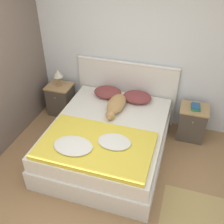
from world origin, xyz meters
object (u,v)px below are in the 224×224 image
object	(u,v)px
dog	(116,105)
table_lamp	(58,74)
nightstand_right	(192,122)
nightstand_left	(61,99)
pillow_right	(137,97)
book_stack	(196,107)
pillow_left	(108,92)
bed	(108,140)

from	to	relation	value
dog	table_lamp	world-z (taller)	table_lamp
nightstand_right	dog	bearing A→B (deg)	-162.94
nightstand_left	table_lamp	bearing A→B (deg)	90.00
nightstand_left	pillow_right	size ratio (longest dim) A/B	1.22
pillow_right	table_lamp	bearing A→B (deg)	178.81
nightstand_left	book_stack	world-z (taller)	book_stack
dog	pillow_left	bearing A→B (deg)	125.90
dog	nightstand_right	bearing A→B (deg)	17.06
pillow_left	book_stack	world-z (taller)	pillow_left
bed	pillow_right	xyz separation A→B (m)	(0.26, 0.79, 0.36)
bed	nightstand_right	xyz separation A→B (m)	(1.22, 0.82, 0.02)
pillow_right	table_lamp	world-z (taller)	table_lamp
nightstand_left	pillow_left	size ratio (longest dim) A/B	1.22
nightstand_left	pillow_left	world-z (taller)	pillow_left
bed	nightstand_left	world-z (taller)	nightstand_left
bed	book_stack	size ratio (longest dim) A/B	9.51
nightstand_left	nightstand_right	xyz separation A→B (m)	(2.44, 0.00, 0.00)
pillow_right	book_stack	xyz separation A→B (m)	(0.96, 0.01, -0.02)
pillow_left	table_lamp	distance (m)	0.97
nightstand_right	book_stack	size ratio (longest dim) A/B	2.72
bed	pillow_left	distance (m)	0.91
nightstand_left	bed	bearing A→B (deg)	-33.85
pillow_right	dog	bearing A→B (deg)	-127.48
dog	table_lamp	bearing A→B (deg)	162.44
nightstand_right	book_stack	world-z (taller)	book_stack
book_stack	table_lamp	bearing A→B (deg)	179.63
bed	nightstand_left	size ratio (longest dim) A/B	3.50
pillow_left	book_stack	size ratio (longest dim) A/B	2.23
dog	table_lamp	xyz separation A→B (m)	(-1.21, 0.38, 0.18)
book_stack	pillow_left	bearing A→B (deg)	-179.42
dog	book_stack	distance (m)	1.28
pillow_right	nightstand_left	bearing A→B (deg)	179.09
dog	book_stack	size ratio (longest dim) A/B	3.64
book_stack	table_lamp	world-z (taller)	table_lamp
book_stack	table_lamp	distance (m)	2.45
dog	table_lamp	size ratio (longest dim) A/B	2.55
nightstand_right	pillow_right	distance (m)	1.01
nightstand_left	book_stack	bearing A→B (deg)	-0.20
bed	book_stack	xyz separation A→B (m)	(1.22, 0.81, 0.34)
dog	book_stack	world-z (taller)	dog
nightstand_left	nightstand_right	size ratio (longest dim) A/B	1.00
bed	book_stack	distance (m)	1.50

